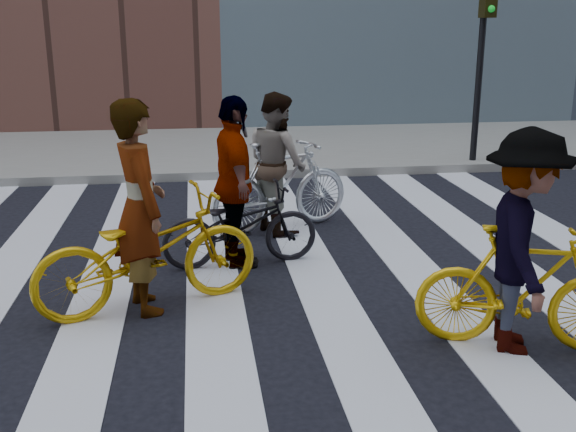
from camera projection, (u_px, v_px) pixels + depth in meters
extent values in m
plane|color=black|center=(269.00, 291.00, 6.77)|extent=(100.00, 100.00, 0.00)
cube|color=gray|center=(228.00, 149.00, 13.89)|extent=(100.00, 5.00, 0.15)
cube|color=silver|center=(101.00, 299.00, 6.55)|extent=(0.55, 10.00, 0.01)
cube|color=silver|center=(214.00, 293.00, 6.70)|extent=(0.55, 10.00, 0.01)
cube|color=silver|center=(323.00, 288.00, 6.84)|extent=(0.55, 10.00, 0.01)
cube|color=silver|center=(427.00, 282.00, 6.99)|extent=(0.55, 10.00, 0.01)
cube|color=silver|center=(527.00, 277.00, 7.13)|extent=(0.55, 10.00, 0.01)
cylinder|color=black|center=(479.00, 80.00, 12.05)|extent=(0.12, 0.12, 3.20)
sphere|color=#0CCC26|center=(491.00, 9.00, 11.43)|extent=(0.12, 0.12, 0.12)
imported|color=#D5A00B|center=(148.00, 252.00, 6.22)|extent=(2.25, 1.42, 1.12)
imported|color=silver|center=(281.00, 186.00, 8.62)|extent=(2.02, 1.23, 1.18)
imported|color=yellow|center=(524.00, 288.00, 5.46)|extent=(1.81, 1.00, 1.04)
imported|color=black|center=(240.00, 226.00, 7.39)|extent=(1.78, 0.81, 0.90)
imported|color=slate|center=(140.00, 207.00, 6.10)|extent=(0.69, 0.84, 1.97)
imported|color=slate|center=(277.00, 163.00, 8.53)|extent=(0.94, 1.05, 1.78)
imported|color=slate|center=(523.00, 243.00, 5.35)|extent=(1.01, 1.34, 1.83)
imported|color=slate|center=(235.00, 183.00, 7.24)|extent=(0.59, 1.15, 1.87)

